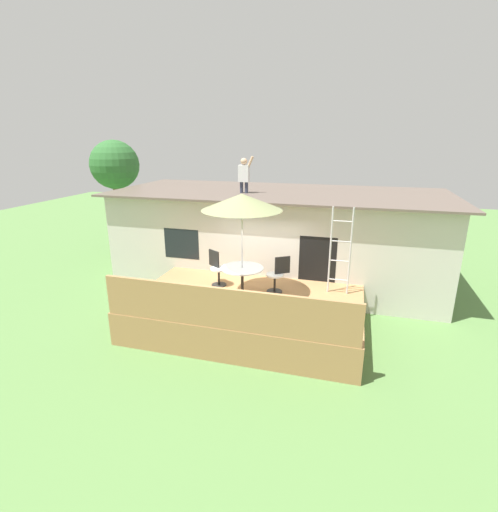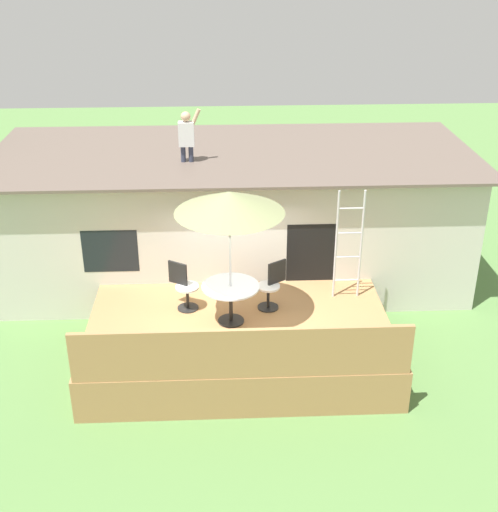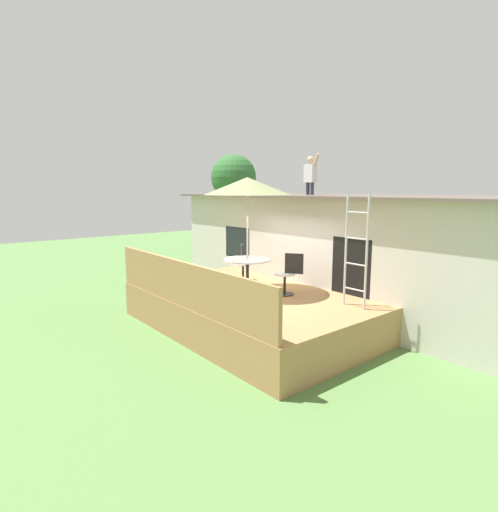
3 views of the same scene
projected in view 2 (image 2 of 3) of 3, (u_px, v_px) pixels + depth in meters
ground_plane at (239, 359)px, 12.76m from camera, size 40.00×40.00×0.00m
house at (234, 214)px, 15.34m from camera, size 10.50×4.50×2.93m
deck at (239, 342)px, 12.58m from camera, size 5.54×3.41×0.80m
deck_railing at (242, 354)px, 10.72m from camera, size 5.44×0.08×0.90m
patio_table at (231, 294)px, 12.20m from camera, size 1.04×1.04×0.74m
patio_umbrella at (229, 202)px, 11.43m from camera, size 1.90×1.90×2.54m
step_ladder at (349, 245)px, 12.84m from camera, size 0.52×0.04×2.20m
person_figure at (187, 133)px, 13.83m from camera, size 0.47×0.20×1.11m
patio_chair_left at (184, 286)px, 12.72m from camera, size 0.57×0.45×0.92m
patio_chair_right at (271, 285)px, 12.75m from camera, size 0.57×0.46×0.92m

